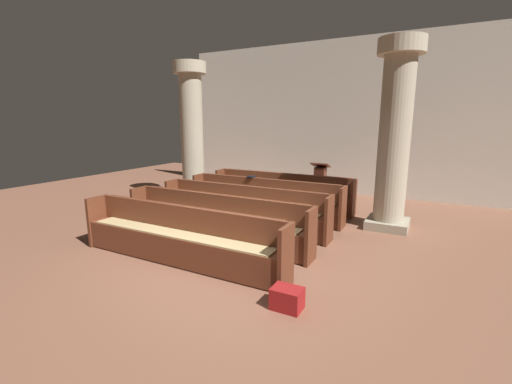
# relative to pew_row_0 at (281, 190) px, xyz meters

# --- Properties ---
(ground_plane) EXTENTS (19.20, 19.20, 0.00)m
(ground_plane) POSITION_rel_pew_row_0_xyz_m (0.64, -3.46, -0.47)
(ground_plane) COLOR brown
(back_wall) EXTENTS (10.00, 0.16, 4.50)m
(back_wall) POSITION_rel_pew_row_0_xyz_m (0.64, 2.62, 1.78)
(back_wall) COLOR silver
(back_wall) RESTS_ON ground
(pew_row_0) EXTENTS (3.69, 0.46, 0.87)m
(pew_row_0) POSITION_rel_pew_row_0_xyz_m (0.00, 0.00, 0.00)
(pew_row_0) COLOR brown
(pew_row_0) RESTS_ON ground
(pew_row_1) EXTENTS (3.69, 0.46, 0.87)m
(pew_row_1) POSITION_rel_pew_row_0_xyz_m (0.00, -0.98, 0.00)
(pew_row_1) COLOR brown
(pew_row_1) RESTS_ON ground
(pew_row_2) EXTENTS (3.69, 0.47, 0.87)m
(pew_row_2) POSITION_rel_pew_row_0_xyz_m (0.00, -1.96, 0.00)
(pew_row_2) COLOR brown
(pew_row_2) RESTS_ON ground
(pew_row_3) EXTENTS (3.69, 0.46, 0.87)m
(pew_row_3) POSITION_rel_pew_row_0_xyz_m (0.00, -2.93, 0.00)
(pew_row_3) COLOR brown
(pew_row_3) RESTS_ON ground
(pew_row_4) EXTENTS (3.69, 0.46, 0.87)m
(pew_row_4) POSITION_rel_pew_row_0_xyz_m (0.00, -3.91, 0.00)
(pew_row_4) COLOR brown
(pew_row_4) RESTS_ON ground
(pillar_aisle_side) EXTENTS (0.88, 0.88, 3.71)m
(pillar_aisle_side) POSITION_rel_pew_row_0_xyz_m (2.64, -0.49, 1.45)
(pillar_aisle_side) COLOR #9F967E
(pillar_aisle_side) RESTS_ON ground
(pillar_far_side) EXTENTS (0.88, 0.88, 3.71)m
(pillar_far_side) POSITION_rel_pew_row_0_xyz_m (-2.59, -0.23, 1.45)
(pillar_far_side) COLOR #9F967E
(pillar_far_side) RESTS_ON ground
(lectern) EXTENTS (0.48, 0.45, 1.08)m
(lectern) POSITION_rel_pew_row_0_xyz_m (0.65, 1.14, -0.02)
(lectern) COLOR #411E13
(lectern) RESTS_ON ground
(hymn_book) EXTENTS (0.15, 0.21, 0.03)m
(hymn_book) POSITION_rel_pew_row_0_xyz_m (-0.42, -0.78, 0.42)
(hymn_book) COLOR black
(hymn_book) RESTS_ON pew_row_1
(kneeler_box_red) EXTENTS (0.36, 0.26, 0.26)m
(kneeler_box_red) POSITION_rel_pew_row_0_xyz_m (2.02, -4.37, -0.34)
(kneeler_box_red) COLOR maroon
(kneeler_box_red) RESTS_ON ground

